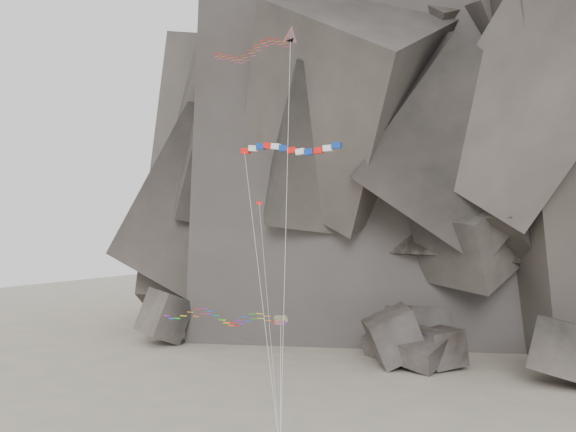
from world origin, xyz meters
The scene contains 6 objects.
headland centered at (0.00, 70.00, 42.00)m, with size 110.00×70.00×84.00m, color #514842, non-canonical shape.
boulder_field centered at (5.52, 33.02, 2.63)m, with size 77.48×17.19×9.09m.
delta_kite centered at (-1.43, 0.74, 33.08)m, with size 11.14×7.53×32.87m.
banner_kite centered at (0.71, 4.13, 24.78)m, with size 9.86×10.99×23.80m.
parafoil_kite centered at (-4.56, 0.56, 10.05)m, with size 16.52×6.78×8.87m.
pennant_kite centered at (-0.62, 2.07, 15.25)m, with size 8.89×10.78×18.52m.
Camera 1 is at (29.32, -45.19, 18.36)m, focal length 40.00 mm.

